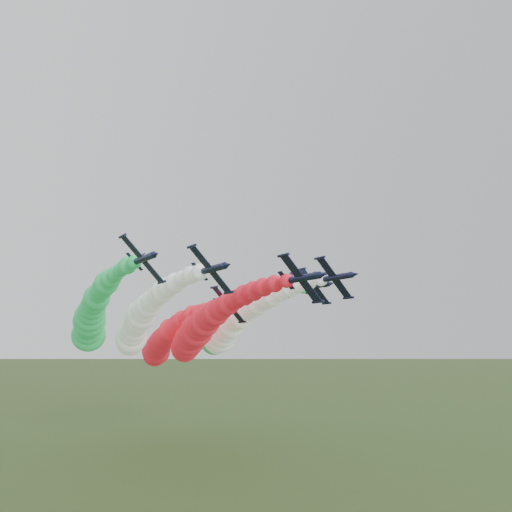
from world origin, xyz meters
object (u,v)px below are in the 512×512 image
at_px(jet_trail, 164,341).
at_px(jet_lead, 200,330).
at_px(jet_inner_right, 233,325).
at_px(jet_outer_right, 228,327).
at_px(jet_inner_left, 140,323).
at_px(jet_outer_left, 92,318).

bearing_deg(jet_trail, jet_lead, -98.15).
height_order(jet_inner_right, jet_trail, jet_inner_right).
xyz_separation_m(jet_lead, jet_trail, (3.93, 27.45, -2.04)).
height_order(jet_inner_right, jet_outer_right, jet_outer_right).
bearing_deg(jet_lead, jet_inner_left, 142.51).
bearing_deg(jet_trail, jet_inner_left, -126.96).
distance_m(jet_inner_right, jet_trail, 22.45).
distance_m(jet_inner_left, jet_inner_right, 23.50).
bearing_deg(jet_outer_left, jet_lead, -40.39).
relative_size(jet_outer_left, jet_outer_right, 1.00).
bearing_deg(jet_outer_right, jet_trail, 154.10).
relative_size(jet_inner_left, jet_outer_right, 0.99).
relative_size(jet_lead, jet_inner_right, 1.00).
height_order(jet_inner_right, jet_outer_left, jet_outer_left).
bearing_deg(jet_inner_right, jet_outer_left, 164.55).
relative_size(jet_inner_right, jet_outer_right, 0.99).
xyz_separation_m(jet_inner_left, jet_trail, (14.54, 19.32, -3.58)).
bearing_deg(jet_inner_left, jet_trail, 53.04).
distance_m(jet_inner_left, jet_outer_left, 11.26).
bearing_deg(jet_inner_left, jet_inner_right, -2.35).
bearing_deg(jet_outer_left, jet_trail, 27.10).
height_order(jet_lead, jet_outer_left, jet_outer_left).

